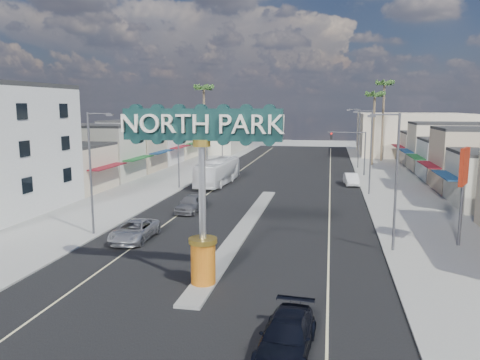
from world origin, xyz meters
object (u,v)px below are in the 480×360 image
at_px(traffic_signal_left, 219,142).
at_px(car_parked_right, 351,179).
at_px(streetlight_l_far, 223,134).
at_px(streetlight_r_far, 358,135).
at_px(gateway_sign, 202,175).
at_px(streetlight_l_mid, 180,145).
at_px(streetlight_l_near, 92,167).
at_px(palm_right_mid, 375,98).
at_px(palm_left_far, 204,92).
at_px(palm_right_far, 384,88).
at_px(traffic_signal_right, 351,144).
at_px(suv_left, 135,231).
at_px(car_parked_left, 191,203).
at_px(streetlight_r_near, 394,175).
at_px(streetlight_r_mid, 369,148).
at_px(bank_pylon_sign, 464,172).
at_px(city_bus, 218,172).
at_px(suv_right, 286,336).

distance_m(traffic_signal_left, car_parked_right, 20.09).
xyz_separation_m(streetlight_l_far, streetlight_r_far, (20.87, 0.00, 0.00)).
xyz_separation_m(gateway_sign, streetlight_l_mid, (-10.43, 28.02, -0.86)).
relative_size(gateway_sign, streetlight_l_near, 1.02).
distance_m(streetlight_l_mid, palm_right_mid, 35.44).
distance_m(palm_left_far, palm_right_far, 30.48).
distance_m(traffic_signal_right, suv_left, 38.47).
bearing_deg(traffic_signal_left, car_parked_right, -23.14).
bearing_deg(streetlight_l_mid, palm_right_far, 51.52).
xyz_separation_m(palm_left_far, car_parked_left, (7.28, -31.28, -10.71)).
distance_m(traffic_signal_right, palm_right_mid, 14.10).
relative_size(streetlight_r_near, palm_right_mid, 0.74).
height_order(streetlight_r_mid, palm_left_far, palm_left_far).
relative_size(streetlight_l_near, bank_pylon_sign, 1.36).
height_order(traffic_signal_left, streetlight_r_near, streetlight_r_near).
bearing_deg(car_parked_right, car_parked_left, -135.33).
height_order(palm_right_mid, city_bus, palm_right_mid).
bearing_deg(streetlight_r_mid, palm_right_mid, 84.36).
xyz_separation_m(gateway_sign, palm_right_mid, (13.00, 54.02, 4.67)).
distance_m(traffic_signal_left, palm_left_far, 10.14).
bearing_deg(traffic_signal_right, palm_right_far, 72.10).
bearing_deg(streetlight_r_near, city_bus, 126.18).
bearing_deg(streetlight_r_far, traffic_signal_left, -157.80).
xyz_separation_m(streetlight_l_near, streetlight_l_mid, (0.00, 20.00, 0.00)).
xyz_separation_m(streetlight_l_mid, bank_pylon_sign, (25.53, -18.04, 0.05)).
bearing_deg(streetlight_l_near, palm_right_far, 63.94).
xyz_separation_m(gateway_sign, suv_right, (4.96, -5.98, -5.23)).
bearing_deg(palm_right_far, car_parked_left, -115.58).
distance_m(streetlight_l_far, car_parked_left, 33.89).
xyz_separation_m(palm_left_far, palm_right_mid, (26.00, 6.00, -0.90)).
relative_size(streetlight_l_mid, palm_right_far, 0.64).
height_order(streetlight_l_near, palm_right_far, palm_right_far).
distance_m(suv_left, bank_pylon_sign, 22.74).
distance_m(streetlight_r_far, palm_right_mid, 7.30).
height_order(streetlight_l_near, car_parked_left, streetlight_l_near).
relative_size(gateway_sign, traffic_signal_right, 1.53).
bearing_deg(streetlight_r_mid, streetlight_r_far, 90.00).
relative_size(streetlight_r_far, palm_right_far, 0.64).
bearing_deg(streetlight_l_far, streetlight_r_near, -63.58).
relative_size(gateway_sign, streetlight_l_far, 1.02).
height_order(gateway_sign, car_parked_left, gateway_sign).
xyz_separation_m(traffic_signal_right, streetlight_r_near, (1.25, -33.99, 0.79)).
xyz_separation_m(palm_right_mid, city_bus, (-19.90, -22.30, -9.05)).
relative_size(suv_right, city_bus, 0.43).
xyz_separation_m(streetlight_l_near, suv_left, (3.38, -0.69, -4.36)).
distance_m(gateway_sign, palm_right_far, 62.20).
xyz_separation_m(streetlight_r_mid, streetlight_r_far, (0.00, 22.00, 0.00)).
relative_size(gateway_sign, palm_left_far, 0.70).
relative_size(streetlight_l_far, streetlight_r_near, 1.00).
bearing_deg(streetlight_l_near, car_parked_left, 61.59).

